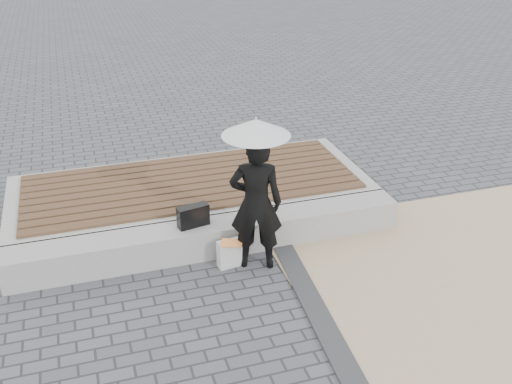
# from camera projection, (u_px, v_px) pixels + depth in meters

# --- Properties ---
(ground) EXTENTS (80.00, 80.00, 0.00)m
(ground) POSITION_uv_depth(u_px,v_px,m) (248.00, 329.00, 6.27)
(ground) COLOR #494A4E
(ground) RESTS_ON ground
(edging_band) EXTENTS (0.61, 5.20, 0.04)m
(edging_band) POSITION_uv_depth(u_px,v_px,m) (334.00, 344.00, 6.04)
(edging_band) COLOR #313234
(edging_band) RESTS_ON ground
(seating_ledge) EXTENTS (5.00, 0.45, 0.40)m
(seating_ledge) POSITION_uv_depth(u_px,v_px,m) (212.00, 237.00, 7.54)
(seating_ledge) COLOR #9D9E98
(seating_ledge) RESTS_ON ground
(timber_platform) EXTENTS (5.00, 2.00, 0.40)m
(timber_platform) POSITION_uv_depth(u_px,v_px,m) (192.00, 195.00, 8.56)
(timber_platform) COLOR #A0A09B
(timber_platform) RESTS_ON ground
(timber_decking) EXTENTS (4.60, 1.80, 0.04)m
(timber_decking) POSITION_uv_depth(u_px,v_px,m) (191.00, 182.00, 8.46)
(timber_decking) COLOR brown
(timber_decking) RESTS_ON timber_platform
(woman) EXTENTS (0.72, 0.58, 1.70)m
(woman) POSITION_uv_depth(u_px,v_px,m) (256.00, 203.00, 6.97)
(woman) COLOR black
(woman) RESTS_ON ground
(parasol) EXTENTS (0.77, 0.77, 0.99)m
(parasol) POSITION_uv_depth(u_px,v_px,m) (256.00, 127.00, 6.54)
(parasol) COLOR #B6B6BB
(parasol) RESTS_ON ground
(handbag) EXTENTS (0.41, 0.21, 0.27)m
(handbag) POSITION_uv_depth(u_px,v_px,m) (193.00, 216.00, 7.34)
(handbag) COLOR black
(handbag) RESTS_ON seating_ledge
(canvas_tote) EXTENTS (0.34, 0.18, 0.35)m
(canvas_tote) POSITION_uv_depth(u_px,v_px,m) (231.00, 253.00, 7.26)
(canvas_tote) COLOR beige
(canvas_tote) RESTS_ON ground
(magazine) EXTENTS (0.31, 0.27, 0.01)m
(magazine) POSITION_uv_depth(u_px,v_px,m) (232.00, 243.00, 7.14)
(magazine) COLOR #E54257
(magazine) RESTS_ON canvas_tote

